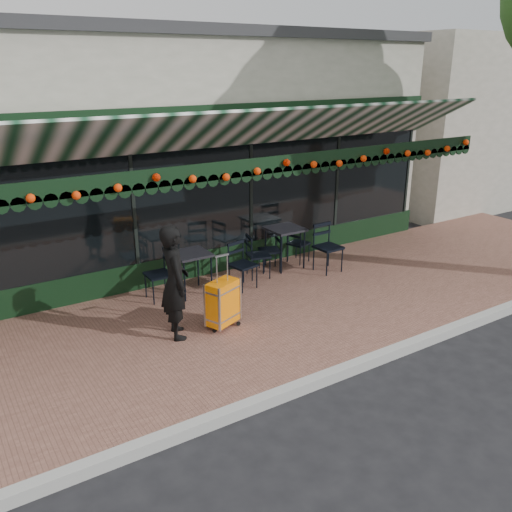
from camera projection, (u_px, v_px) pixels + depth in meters
ground at (320, 381)px, 7.30m from camera, size 80.00×80.00×0.00m
sidewalk at (243, 320)px, 8.86m from camera, size 18.00×4.00×0.15m
curb at (324, 379)px, 7.21m from camera, size 18.00×0.16×0.15m
restaurant_building at (113, 143)px, 12.76m from camera, size 12.00×9.60×4.50m
neighbor_building_right at (464, 112)px, 19.46m from camera, size 12.00×8.00×4.80m
woman at (175, 282)px, 7.93m from camera, size 0.54×0.71×1.73m
suitcase at (223, 303)px, 8.35m from camera, size 0.59×0.46×1.18m
cafe_table_a at (285, 232)px, 10.74m from camera, size 0.67×0.67×0.82m
cafe_table_b at (191, 257)px, 9.49m from camera, size 0.62×0.62×0.77m
chair_a_left at (270, 251)px, 10.66m from camera, size 0.52×0.52×0.82m
chair_a_right at (298, 244)px, 11.13m from camera, size 0.50×0.50×0.78m
chair_a_front at (328, 248)px, 10.60m from camera, size 0.50×0.50×0.96m
chair_b_left at (159, 275)px, 9.34m from camera, size 0.45×0.45×0.88m
chair_b_right at (258, 256)px, 10.33m from camera, size 0.53×0.53×0.86m
chair_b_front at (243, 266)px, 9.80m from camera, size 0.51×0.51×0.87m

